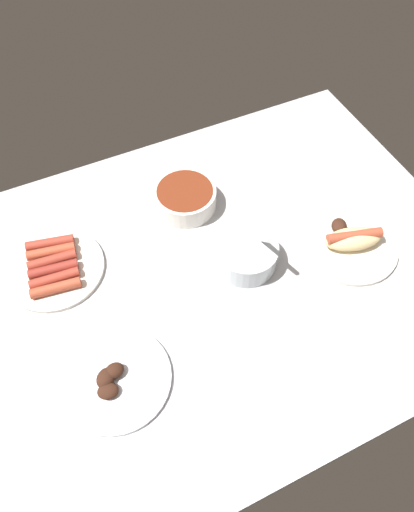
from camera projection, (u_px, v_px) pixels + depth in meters
ground_plane at (215, 275)px, 106.39cm from camera, size 120.00×90.00×3.00cm
bowl_coleslaw at (246, 254)px, 103.78cm from camera, size 14.22×14.22×15.58cm
plate_grilled_meat at (115, 379)px, 90.33cm from camera, size 21.84×21.84×3.61cm
plate_sausages at (54, 267)px, 104.45cm from camera, size 22.46×22.46×3.29cm
plate_hotdog_assembled at (351, 242)px, 107.52cm from camera, size 22.00×22.00×5.61cm
bowl_chili at (185, 197)px, 113.66cm from camera, size 15.30×15.30×5.52cm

